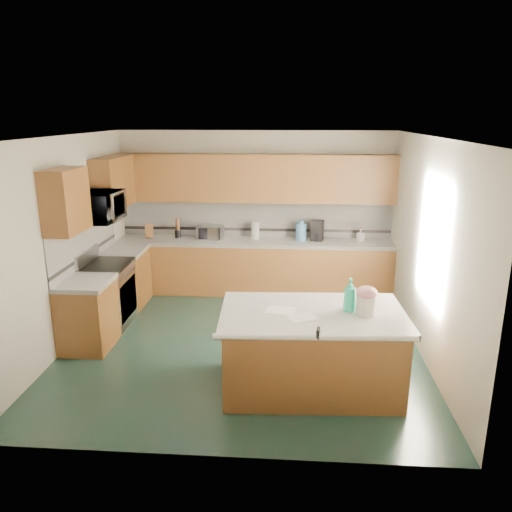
{
  "coord_description": "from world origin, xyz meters",
  "views": [
    {
      "loc": [
        0.62,
        -6.07,
        2.97
      ],
      "look_at": [
        0.15,
        0.35,
        1.12
      ],
      "focal_mm": 35.0,
      "sensor_mm": 36.0,
      "label": 1
    }
  ],
  "objects_px": {
    "soap_bottle_island": "(350,295)",
    "coffee_maker": "(317,230)",
    "treat_jar": "(366,305)",
    "toaster_oven": "(210,232)",
    "island_top": "(313,314)",
    "knife_block": "(149,231)",
    "island_base": "(312,353)"
  },
  "relations": [
    {
      "from": "island_base",
      "to": "coffee_maker",
      "type": "relative_size",
      "value": 5.62
    },
    {
      "from": "treat_jar",
      "to": "coffee_maker",
      "type": "relative_size",
      "value": 0.64
    },
    {
      "from": "soap_bottle_island",
      "to": "coffee_maker",
      "type": "distance_m",
      "value": 3.11
    },
    {
      "from": "toaster_oven",
      "to": "island_base",
      "type": "bearing_deg",
      "value": -46.02
    },
    {
      "from": "knife_block",
      "to": "toaster_oven",
      "type": "xyz_separation_m",
      "value": [
        1.05,
        0.0,
        -0.0
      ]
    },
    {
      "from": "soap_bottle_island",
      "to": "coffee_maker",
      "type": "bearing_deg",
      "value": 92.72
    },
    {
      "from": "toaster_oven",
      "to": "treat_jar",
      "type": "bearing_deg",
      "value": -39.1
    },
    {
      "from": "island_top",
      "to": "coffee_maker",
      "type": "xyz_separation_m",
      "value": [
        0.18,
        3.14,
        0.2
      ]
    },
    {
      "from": "treat_jar",
      "to": "knife_block",
      "type": "xyz_separation_m",
      "value": [
        -3.21,
        3.17,
        0.01
      ]
    },
    {
      "from": "island_base",
      "to": "island_top",
      "type": "bearing_deg",
      "value": 0.0
    },
    {
      "from": "island_top",
      "to": "knife_block",
      "type": "height_order",
      "value": "knife_block"
    },
    {
      "from": "island_top",
      "to": "soap_bottle_island",
      "type": "bearing_deg",
      "value": 3.83
    },
    {
      "from": "coffee_maker",
      "to": "toaster_oven",
      "type": "bearing_deg",
      "value": -166.48
    },
    {
      "from": "knife_block",
      "to": "island_base",
      "type": "bearing_deg",
      "value": -62.0
    },
    {
      "from": "island_top",
      "to": "soap_bottle_island",
      "type": "relative_size",
      "value": 5.41
    },
    {
      "from": "island_base",
      "to": "soap_bottle_island",
      "type": "height_order",
      "value": "soap_bottle_island"
    },
    {
      "from": "island_base",
      "to": "toaster_oven",
      "type": "xyz_separation_m",
      "value": [
        -1.62,
        3.11,
        0.61
      ]
    },
    {
      "from": "island_top",
      "to": "treat_jar",
      "type": "relative_size",
      "value": 9.23
    },
    {
      "from": "treat_jar",
      "to": "coffee_maker",
      "type": "xyz_separation_m",
      "value": [
        -0.37,
        3.2,
        0.06
      ]
    },
    {
      "from": "island_top",
      "to": "coffee_maker",
      "type": "relative_size",
      "value": 5.92
    },
    {
      "from": "toaster_oven",
      "to": "island_top",
      "type": "bearing_deg",
      "value": -46.02
    },
    {
      "from": "island_top",
      "to": "treat_jar",
      "type": "distance_m",
      "value": 0.57
    },
    {
      "from": "island_top",
      "to": "toaster_oven",
      "type": "distance_m",
      "value": 3.51
    },
    {
      "from": "knife_block",
      "to": "coffee_maker",
      "type": "bearing_deg",
      "value": -11.96
    },
    {
      "from": "treat_jar",
      "to": "knife_block",
      "type": "relative_size",
      "value": 0.9
    },
    {
      "from": "island_top",
      "to": "coffee_maker",
      "type": "height_order",
      "value": "coffee_maker"
    },
    {
      "from": "island_top",
      "to": "knife_block",
      "type": "xyz_separation_m",
      "value": [
        -2.67,
        3.11,
        0.15
      ]
    },
    {
      "from": "island_base",
      "to": "toaster_oven",
      "type": "bearing_deg",
      "value": 114.77
    },
    {
      "from": "soap_bottle_island",
      "to": "knife_block",
      "type": "height_order",
      "value": "soap_bottle_island"
    },
    {
      "from": "island_base",
      "to": "soap_bottle_island",
      "type": "distance_m",
      "value": 0.78
    },
    {
      "from": "treat_jar",
      "to": "toaster_oven",
      "type": "distance_m",
      "value": 3.84
    },
    {
      "from": "soap_bottle_island",
      "to": "coffee_maker",
      "type": "xyz_separation_m",
      "value": [
        -0.21,
        3.1,
        -0.02
      ]
    }
  ]
}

